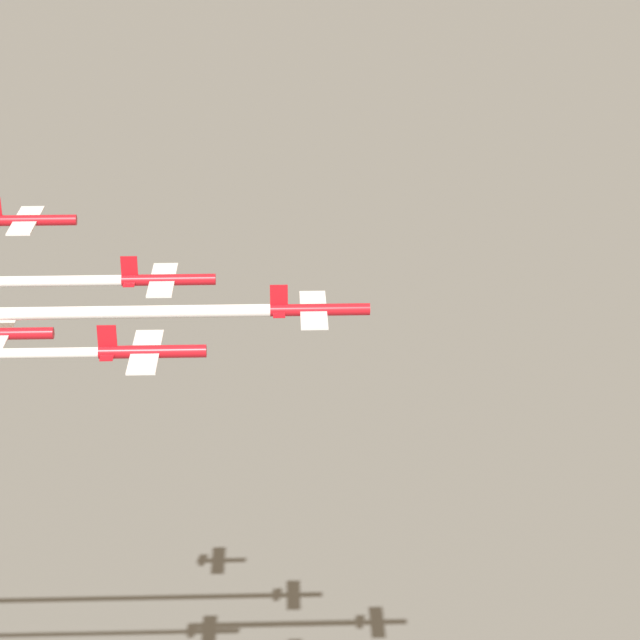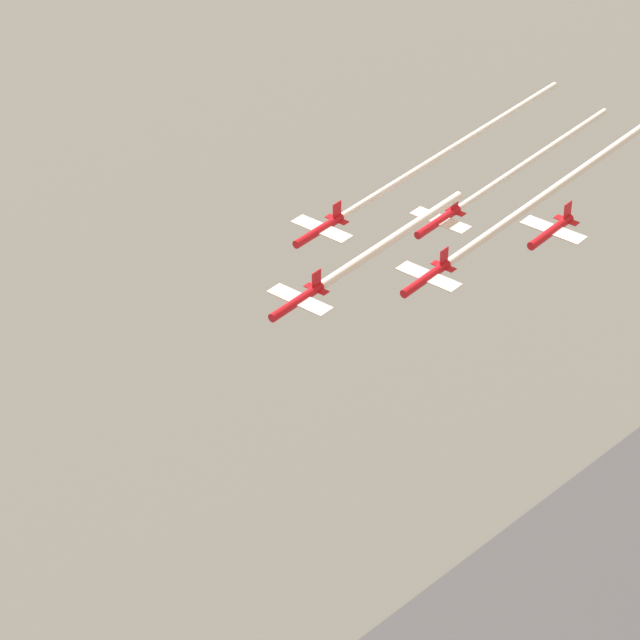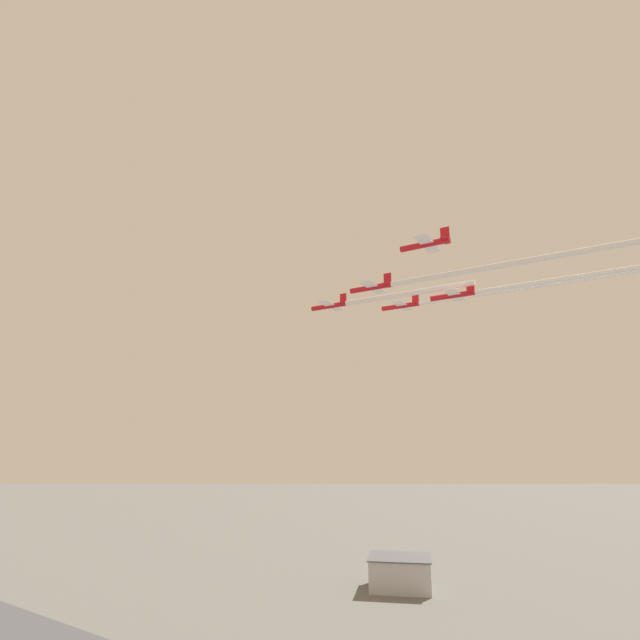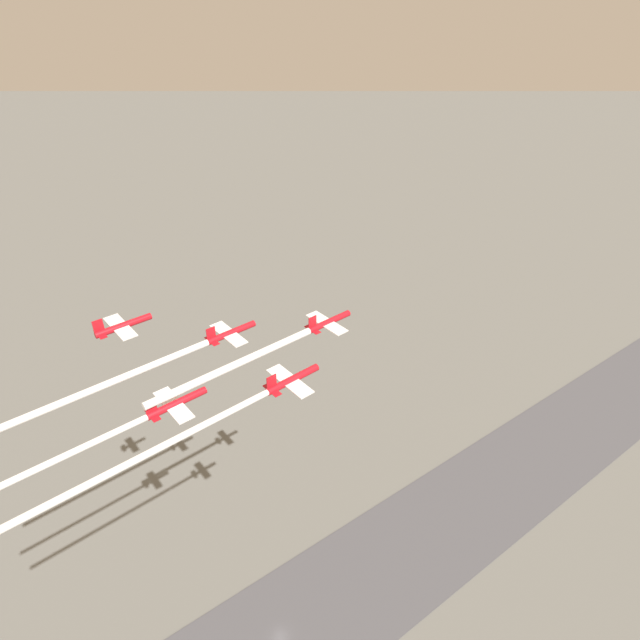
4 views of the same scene
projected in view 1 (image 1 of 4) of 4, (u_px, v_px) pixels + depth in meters
name	position (u px, v px, depth m)	size (l,w,h in m)	color
jet_0	(316.00, 309.00, 116.27)	(9.28, 9.02, 3.13)	red
jet_1	(165.00, 280.00, 123.94)	(9.28, 9.02, 3.13)	red
jet_2	(148.00, 351.00, 107.88)	(9.28, 9.02, 3.13)	red
jet_3	(28.00, 220.00, 130.08)	(9.28, 9.02, 3.13)	red
smoke_trail_0	(110.00, 312.00, 115.74)	(28.48, 11.00, 1.21)	white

